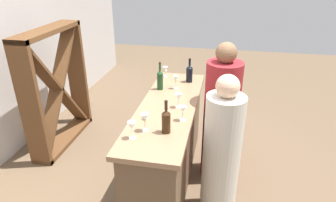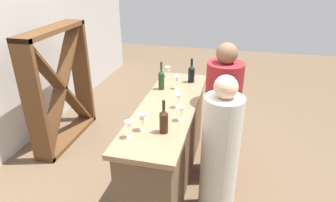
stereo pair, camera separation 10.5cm
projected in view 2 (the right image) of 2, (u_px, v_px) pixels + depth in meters
ground_plane at (168, 177)px, 3.61m from camera, size 12.00×12.00×0.00m
bar_counter at (168, 143)px, 3.40m from camera, size 2.03×0.60×0.98m
wine_rack at (60, 87)px, 4.07m from camera, size 1.23×0.28×1.63m
wine_bottle_leftmost_amber_brown at (164, 121)px, 2.64m from camera, size 0.08×0.08×0.32m
wine_bottle_second_left_olive_green at (161, 79)px, 3.54m from camera, size 0.07×0.07×0.34m
wine_bottle_center_near_black at (191, 73)px, 3.76m from camera, size 0.08×0.08×0.31m
wine_glass_near_left at (181, 110)px, 2.84m from camera, size 0.08×0.08×0.15m
wine_glass_near_center at (178, 97)px, 3.09m from camera, size 0.08×0.08×0.16m
wine_glass_near_right at (177, 80)px, 3.56m from camera, size 0.07×0.07×0.16m
wine_glass_far_left at (143, 119)px, 2.67m from camera, size 0.08×0.08×0.17m
wine_glass_far_center at (129, 126)px, 2.56m from camera, size 0.07×0.07×0.16m
wine_glass_far_right at (167, 70)px, 3.95m from camera, size 0.07×0.07×0.14m
person_left_guest at (221, 120)px, 3.35m from camera, size 0.48×0.48×1.64m
person_center_guest at (220, 156)px, 2.82m from camera, size 0.43×0.43×1.52m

